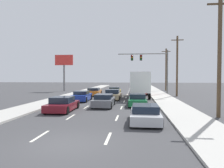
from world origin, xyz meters
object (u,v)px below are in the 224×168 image
(car_maroon, at_px, (62,104))
(utility_pole_mid, at_px, (177,65))
(car_orange, at_px, (94,92))
(car_blue, at_px, (82,96))
(utility_pole_far, at_px, (166,69))
(car_tan, at_px, (113,95))
(traffic_signal_mast, at_px, (147,62))
(utility_pole_near, at_px, (220,55))
(car_green, at_px, (137,100))
(car_gray, at_px, (104,101))
(roadside_billboard, at_px, (64,66))
(box_truck, at_px, (140,83))
(car_yellow, at_px, (115,92))
(car_silver, at_px, (145,114))

(car_maroon, xyz_separation_m, utility_pole_mid, (12.40, 15.10, 4.07))
(car_orange, relative_size, utility_pole_mid, 0.52)
(car_blue, height_order, utility_pole_far, utility_pole_far)
(car_blue, distance_m, utility_pole_far, 24.41)
(car_tan, xyz_separation_m, traffic_signal_mast, (4.93, 9.90, 4.95))
(car_orange, bearing_deg, utility_pole_near, -52.99)
(car_orange, relative_size, car_green, 1.08)
(car_orange, xyz_separation_m, car_green, (6.60, -10.75, -0.01))
(utility_pole_far, bearing_deg, utility_pole_near, -90.82)
(car_orange, xyz_separation_m, utility_pole_mid, (12.58, 0.22, 4.08))
(car_green, bearing_deg, car_blue, 152.85)
(car_green, xyz_separation_m, utility_pole_far, (6.18, 23.80, 3.98))
(car_maroon, relative_size, car_gray, 1.02)
(car_green, distance_m, roadside_billboard, 25.26)
(box_truck, bearing_deg, roadside_billboard, 141.16)
(car_tan, xyz_separation_m, car_green, (3.10, -5.50, -0.03))
(car_tan, xyz_separation_m, utility_pole_far, (9.28, 18.30, 3.95))
(car_yellow, xyz_separation_m, utility_pole_near, (9.21, -17.21, 3.91))
(car_gray, xyz_separation_m, box_truck, (3.67, 9.15, 1.49))
(car_yellow, bearing_deg, traffic_signal_mast, 35.95)
(utility_pole_far, bearing_deg, car_orange, -134.38)
(car_orange, bearing_deg, car_silver, -69.42)
(traffic_signal_mast, xyz_separation_m, utility_pole_mid, (4.15, -4.43, -0.90))
(car_yellow, bearing_deg, car_green, -73.40)
(car_yellow, relative_size, utility_pole_near, 0.50)
(car_yellow, height_order, roadside_billboard, roadside_billboard)
(car_blue, bearing_deg, box_truck, 33.59)
(car_blue, distance_m, roadside_billboard, 19.06)
(car_orange, xyz_separation_m, car_yellow, (3.15, 0.82, 0.03))
(car_tan, height_order, utility_pole_near, utility_pole_near)
(car_orange, height_order, box_truck, box_truck)
(car_orange, xyz_separation_m, car_maroon, (0.18, -14.87, 0.01))
(car_orange, bearing_deg, box_truck, -20.98)
(traffic_signal_mast, distance_m, utility_pole_mid, 6.14)
(car_gray, bearing_deg, box_truck, 68.15)
(utility_pole_near, xyz_separation_m, roadside_billboard, (-20.33, 25.75, 0.68))
(traffic_signal_mast, bearing_deg, car_orange, -151.09)
(utility_pole_mid, bearing_deg, car_maroon, -129.40)
(car_maroon, distance_m, car_gray, 4.37)
(car_green, bearing_deg, car_maroon, -147.25)
(car_gray, height_order, roadside_billboard, roadside_billboard)
(car_maroon, height_order, car_green, car_maroon)
(car_green, bearing_deg, box_truck, 87.28)
(utility_pole_far, bearing_deg, car_maroon, -114.28)
(car_green, distance_m, utility_pole_far, 24.91)
(utility_pole_mid, distance_m, roadside_billboard, 22.51)
(utility_pole_mid, bearing_deg, box_truck, -152.62)
(car_yellow, bearing_deg, car_tan, -86.70)
(utility_pole_far, relative_size, roadside_billboard, 1.20)
(car_orange, relative_size, car_maroon, 1.10)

